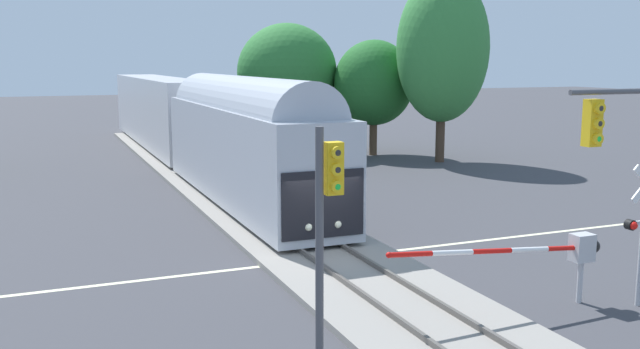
% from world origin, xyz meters
% --- Properties ---
extents(ground_plane, '(220.00, 220.00, 0.00)m').
position_xyz_m(ground_plane, '(0.00, 0.00, 0.00)').
color(ground_plane, '#3D3D42').
extents(road_centre_stripe, '(44.00, 0.20, 0.01)m').
position_xyz_m(road_centre_stripe, '(0.00, 0.00, 0.00)').
color(road_centre_stripe, beige).
rests_on(road_centre_stripe, ground).
extents(railway_track, '(4.40, 80.00, 0.32)m').
position_xyz_m(railway_track, '(0.00, 0.00, 0.10)').
color(railway_track, gray).
rests_on(railway_track, ground).
extents(commuter_train, '(3.04, 42.16, 5.16)m').
position_xyz_m(commuter_train, '(0.00, 19.81, 2.78)').
color(commuter_train, '#B2B7C1').
rests_on(commuter_train, railway_track).
extents(crossing_gate_near, '(6.11, 0.40, 1.92)m').
position_xyz_m(crossing_gate_near, '(3.74, -6.09, 1.44)').
color(crossing_gate_near, '#B7B7BC').
rests_on(crossing_gate_near, ground).
extents(traffic_signal_median, '(0.53, 0.38, 4.92)m').
position_xyz_m(traffic_signal_median, '(-3.15, -7.47, 3.30)').
color(traffic_signal_median, '#4C4C51').
rests_on(traffic_signal_median, ground).
extents(oak_far_right, '(5.14, 5.14, 7.44)m').
position_xyz_m(oak_far_right, '(12.17, 21.02, 4.68)').
color(oak_far_right, brown).
rests_on(oak_far_right, ground).
extents(maple_right_background, '(5.50, 5.50, 11.24)m').
position_xyz_m(maple_right_background, '(14.54, 16.71, 6.82)').
color(maple_right_background, '#4C3828').
rests_on(maple_right_background, ground).
extents(elm_centre_background, '(6.56, 6.56, 8.53)m').
position_xyz_m(elm_centre_background, '(7.39, 24.23, 5.34)').
color(elm_centre_background, '#4C3828').
rests_on(elm_centre_background, ground).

